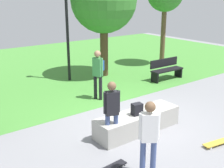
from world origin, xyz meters
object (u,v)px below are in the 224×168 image
object	(u,v)px
backpack_on_ledge	(137,109)
lamp_post	(67,15)
tree_leaning_ash	(104,1)
park_bench_near_path	(166,69)
concrete_ledge	(138,122)
skater_watching	(112,108)
pedestrian_with_backpack	(98,70)
skater_performing_trick	(149,134)
skateboard_by_ledge	(217,143)
skateboard_spare	(111,168)

from	to	relation	value
backpack_on_ledge	lamp_post	bearing A→B (deg)	-92.68
tree_leaning_ash	park_bench_near_path	bearing A→B (deg)	-50.95
concrete_ledge	skater_watching	world-z (taller)	skater_watching
pedestrian_with_backpack	skater_watching	bearing A→B (deg)	-118.49
skater_watching	tree_leaning_ash	xyz separation A→B (m)	(3.57, 5.32, 2.39)
pedestrian_with_backpack	lamp_post	bearing A→B (deg)	83.19
backpack_on_ledge	tree_leaning_ash	size ratio (longest dim) A/B	0.07
tree_leaning_ash	pedestrian_with_backpack	xyz separation A→B (m)	(-2.01, -2.44, -2.28)
skater_performing_trick	park_bench_near_path	size ratio (longest dim) A/B	1.03
skateboard_by_ledge	pedestrian_with_backpack	bearing A→B (deg)	96.37
skateboard_by_ledge	lamp_post	xyz separation A→B (m)	(-0.18, 7.28, 2.74)
skateboard_by_ledge	skateboard_spare	bearing A→B (deg)	165.16
skater_performing_trick	backpack_on_ledge	bearing A→B (deg)	55.33
backpack_on_ledge	skateboard_spare	world-z (taller)	backpack_on_ledge
backpack_on_ledge	pedestrian_with_backpack	distance (m)	2.93
concrete_ledge	skater_watching	xyz separation A→B (m)	(-0.99, -0.12, 0.69)
skater_watching	skateboard_spare	xyz separation A→B (m)	(-0.74, -0.94, -0.90)
backpack_on_ledge	tree_leaning_ash	xyz separation A→B (m)	(2.69, 5.27, 2.65)
park_bench_near_path	pedestrian_with_backpack	bearing A→B (deg)	-176.29
park_bench_near_path	skater_watching	bearing A→B (deg)	-149.73
tree_leaning_ash	pedestrian_with_backpack	size ratio (longest dim) A/B	2.70
park_bench_near_path	tree_leaning_ash	size ratio (longest dim) A/B	0.33
park_bench_near_path	tree_leaning_ash	world-z (taller)	tree_leaning_ash
backpack_on_ledge	tree_leaning_ash	distance (m)	6.48
backpack_on_ledge	skateboard_by_ledge	world-z (taller)	backpack_on_ledge
skater_performing_trick	pedestrian_with_backpack	world-z (taller)	pedestrian_with_backpack
tree_leaning_ash	lamp_post	xyz separation A→B (m)	(-1.68, 0.28, -0.55)
park_bench_near_path	skateboard_by_ledge	bearing A→B (deg)	-124.31
backpack_on_ledge	tree_leaning_ash	bearing A→B (deg)	-109.45
pedestrian_with_backpack	skater_performing_trick	bearing A→B (deg)	-111.87
concrete_ledge	skater_performing_trick	bearing A→B (deg)	-125.83
skateboard_spare	tree_leaning_ash	xyz separation A→B (m)	(4.31, 6.26, 3.29)
backpack_on_ledge	skateboard_spare	distance (m)	2.00
skater_performing_trick	lamp_post	xyz separation A→B (m)	(2.09, 7.13, 1.83)
skater_watching	tree_leaning_ash	size ratio (longest dim) A/B	0.34
skateboard_spare	park_bench_near_path	bearing A→B (deg)	33.71
lamp_post	skater_performing_trick	bearing A→B (deg)	-106.37
skater_performing_trick	lamp_post	world-z (taller)	lamp_post
skateboard_spare	tree_leaning_ash	world-z (taller)	tree_leaning_ash
lamp_post	pedestrian_with_backpack	world-z (taller)	lamp_post
concrete_ledge	skater_watching	bearing A→B (deg)	-172.91
lamp_post	pedestrian_with_backpack	xyz separation A→B (m)	(-0.32, -2.72, -1.72)
concrete_ledge	park_bench_near_path	xyz separation A→B (m)	(4.36, 3.00, 0.21)
backpack_on_ledge	park_bench_near_path	xyz separation A→B (m)	(4.47, 3.08, -0.23)
skater_watching	park_bench_near_path	world-z (taller)	skater_watching
backpack_on_ledge	skater_performing_trick	distance (m)	1.94
concrete_ledge	pedestrian_with_backpack	size ratio (longest dim) A/B	1.43
park_bench_near_path	backpack_on_ledge	bearing A→B (deg)	-145.44
concrete_ledge	tree_leaning_ash	bearing A→B (deg)	63.56
skateboard_spare	lamp_post	size ratio (longest dim) A/B	0.17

